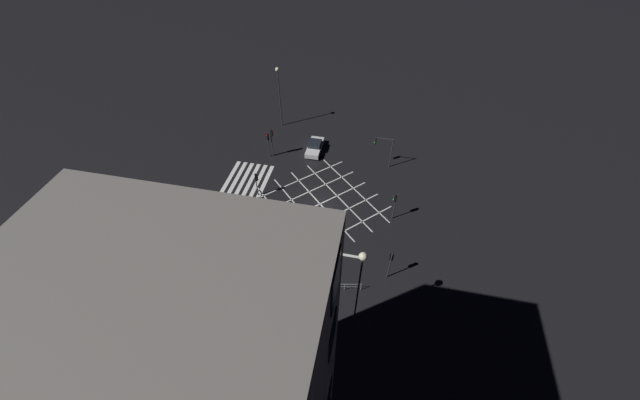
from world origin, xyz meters
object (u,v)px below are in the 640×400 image
Objects in this scene: traffic_light_nw_cross at (383,145)px; street_tree_near at (178,241)px; traffic_light_se_cross at (222,232)px; traffic_light_median_south at (257,180)px; traffic_light_sw_main at (268,140)px; street_lamp_east at (207,265)px; traffic_light_se_main at (236,217)px; traffic_light_median_north at (395,201)px; traffic_light_sw_cross at (272,138)px; street_lamp_far at (361,273)px; street_lamp_west at (279,85)px; waiting_car at (315,147)px; traffic_light_ne_main at (391,260)px.

street_tree_near is at bearing 49.88° from traffic_light_nw_cross.
traffic_light_se_cross is 1.16× the size of traffic_light_median_south.
street_lamp_east is at bearing 5.72° from traffic_light_sw_main.
traffic_light_nw_cross reaches higher than traffic_light_se_main.
traffic_light_nw_cross is 1.18× the size of traffic_light_median_north.
traffic_light_sw_main is 0.98× the size of traffic_light_median_north.
traffic_light_nw_cross is 25.65m from street_tree_near.
traffic_light_median_south is at bearing 164.87° from street_tree_near.
street_tree_near is at bearing -127.46° from traffic_light_se_cross.
traffic_light_nw_cross is at bearing 3.52° from traffic_light_sw_cross.
traffic_light_se_cross is 21.66m from traffic_light_nw_cross.
traffic_light_nw_cross is (-16.44, 14.09, 0.47)m from traffic_light_se_cross.
street_lamp_far is (4.92, 13.67, 4.64)m from traffic_light_se_cross.
traffic_light_se_main is 8.58m from street_lamp_east.
traffic_light_se_main is 19.67m from traffic_light_nw_cross.
street_lamp_west is (-14.56, -1.33, 3.94)m from traffic_light_median_south.
street_lamp_far is at bearing 34.51° from traffic_light_sw_main.
street_lamp_far reaches higher than traffic_light_se_cross.
traffic_light_se_main is 0.43× the size of street_lamp_west.
street_lamp_west reaches higher than traffic_light_sw_cross.
waiting_car is (-2.42, 5.55, -1.97)m from traffic_light_sw_main.
traffic_light_se_cross is 0.56× the size of street_tree_near.
traffic_light_se_main is 0.39× the size of street_lamp_far.
traffic_light_median_north is (7.93, 15.85, -0.30)m from traffic_light_sw_cross.
street_lamp_far is at bearing 20.30° from waiting_car.
traffic_light_median_north is at bearing -70.19° from traffic_light_se_main.
street_lamp_east is (13.41, -14.25, 3.44)m from traffic_light_median_north.
traffic_light_nw_cross is at bearing 94.27° from traffic_light_sw_main.
traffic_light_sw_cross is 0.47× the size of street_lamp_west.
traffic_light_nw_cross reaches higher than traffic_light_sw_cross.
street_tree_near is (18.73, -2.64, 1.78)m from traffic_light_sw_cross.
traffic_light_median_south reaches higher than waiting_car.
traffic_light_sw_cross is 0.95× the size of traffic_light_nw_cross.
waiting_car is (-9.61, 4.62, -1.71)m from traffic_light_median_south.
traffic_light_se_main is at bearing 72.94° from traffic_light_se_cross.
waiting_car is at bearing 23.62° from traffic_light_sw_cross.
traffic_light_sw_main is at bearing -174.28° from street_lamp_east.
waiting_car is (-10.14, -10.82, -2.01)m from traffic_light_median_north.
traffic_light_se_main is (-2.08, 0.64, 0.11)m from traffic_light_se_cross.
traffic_light_median_south is at bearing 62.56° from traffic_light_ne_main.
traffic_light_se_main is 6.34m from street_tree_near.
waiting_car is (4.95, 5.95, -5.64)m from street_lamp_west.
traffic_light_median_south is at bearing 85.44° from traffic_light_se_cross.
traffic_light_sw_cross is at bearing 3.52° from traffic_light_nw_cross.
traffic_light_ne_main is 7.37m from street_lamp_far.
traffic_light_median_south is at bearing -25.69° from waiting_car.
traffic_light_nw_cross is at bearing 81.30° from waiting_car.
traffic_light_ne_main is at bearing 99.95° from street_tree_near.
traffic_light_se_cross is 0.43× the size of street_lamp_east.
street_tree_near is at bearing -6.58° from traffic_light_sw_main.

